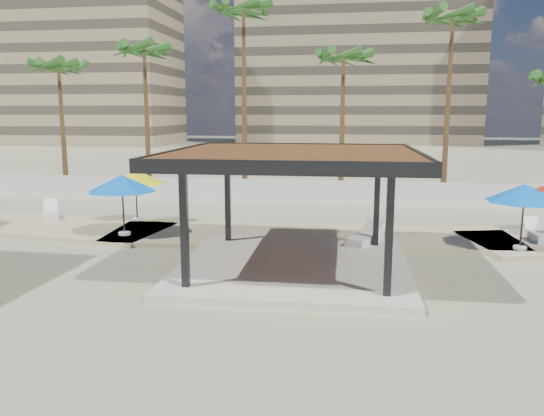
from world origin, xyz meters
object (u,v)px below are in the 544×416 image
(pavilion_central, at_px, (294,199))
(lounger_b, at_px, (365,238))
(lounger_a, at_px, (51,214))
(lounger_c, at_px, (538,234))

(pavilion_central, bearing_deg, lounger_b, 52.53)
(pavilion_central, xyz_separation_m, lounger_a, (-11.91, 5.87, -1.92))
(lounger_a, height_order, lounger_c, lounger_a)
(pavilion_central, bearing_deg, lounger_a, 152.84)
(lounger_a, bearing_deg, lounger_c, -122.82)
(lounger_c, bearing_deg, pavilion_central, 115.98)
(pavilion_central, relative_size, lounger_b, 3.54)
(pavilion_central, xyz_separation_m, lounger_c, (8.86, 4.80, -1.92))
(lounger_c, bearing_deg, lounger_a, 84.58)
(lounger_a, bearing_deg, lounger_b, -130.76)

